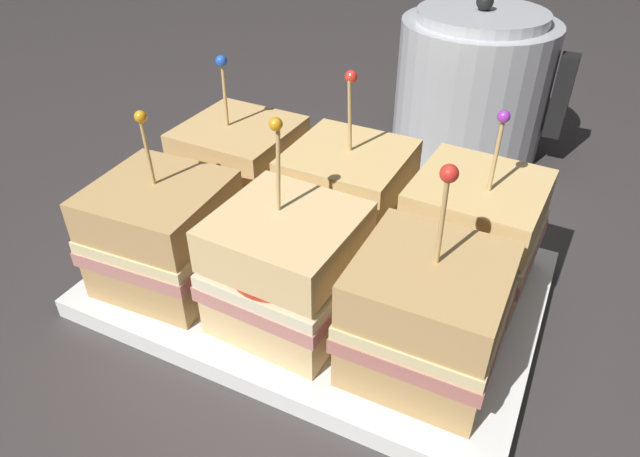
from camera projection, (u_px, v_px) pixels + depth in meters
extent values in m
plane|color=#383333|center=(320.00, 290.00, 0.53)|extent=(6.00, 6.00, 0.00)
cube|color=white|center=(320.00, 286.00, 0.53)|extent=(0.38, 0.26, 0.01)
cube|color=white|center=(320.00, 279.00, 0.52)|extent=(0.38, 0.26, 0.01)
cube|color=tan|center=(169.00, 261.00, 0.51)|extent=(0.11, 0.11, 0.04)
cube|color=tan|center=(165.00, 239.00, 0.49)|extent=(0.11, 0.11, 0.01)
cube|color=beige|center=(163.00, 228.00, 0.49)|extent=(0.11, 0.11, 0.01)
cube|color=tan|center=(158.00, 205.00, 0.47)|extent=(0.11, 0.11, 0.04)
cylinder|color=tan|center=(148.00, 156.00, 0.45)|extent=(0.00, 0.00, 0.07)
sphere|color=orange|center=(141.00, 117.00, 0.43)|extent=(0.01, 0.01, 0.01)
cube|color=#DBB77A|center=(290.00, 300.00, 0.47)|extent=(0.11, 0.11, 0.04)
cube|color=tan|center=(289.00, 277.00, 0.45)|extent=(0.11, 0.11, 0.01)
cube|color=beige|center=(288.00, 265.00, 0.44)|extent=(0.11, 0.11, 0.01)
cylinder|color=red|center=(276.00, 271.00, 0.43)|extent=(0.07, 0.07, 0.00)
cube|color=#E8C281|center=(287.00, 237.00, 0.43)|extent=(0.11, 0.11, 0.04)
cylinder|color=tan|center=(278.00, 173.00, 0.41)|extent=(0.00, 0.01, 0.08)
sphere|color=orange|center=(276.00, 124.00, 0.39)|extent=(0.01, 0.01, 0.01)
cube|color=tan|center=(422.00, 345.00, 0.43)|extent=(0.10, 0.10, 0.04)
cube|color=#B26B60|center=(425.00, 321.00, 0.41)|extent=(0.11, 0.11, 0.01)
cube|color=beige|center=(427.00, 309.00, 0.40)|extent=(0.11, 0.11, 0.01)
cube|color=tan|center=(431.00, 284.00, 0.39)|extent=(0.10, 0.10, 0.04)
cylinder|color=tan|center=(441.00, 226.00, 0.36)|extent=(0.00, 0.01, 0.08)
sphere|color=red|center=(449.00, 174.00, 0.34)|extent=(0.01, 0.01, 0.01)
cube|color=tan|center=(244.00, 198.00, 0.59)|extent=(0.11, 0.11, 0.04)
cube|color=tan|center=(242.00, 177.00, 0.58)|extent=(0.11, 0.11, 0.01)
cube|color=beige|center=(241.00, 167.00, 0.57)|extent=(0.11, 0.11, 0.01)
cylinder|color=red|center=(231.00, 169.00, 0.55)|extent=(0.07, 0.07, 0.00)
cube|color=tan|center=(239.00, 143.00, 0.56)|extent=(0.11, 0.11, 0.04)
cylinder|color=tan|center=(225.00, 98.00, 0.53)|extent=(0.00, 0.01, 0.07)
sphere|color=blue|center=(221.00, 61.00, 0.51)|extent=(0.01, 0.01, 0.01)
cube|color=tan|center=(345.00, 226.00, 0.55)|extent=(0.10, 0.10, 0.04)
cube|color=tan|center=(346.00, 205.00, 0.54)|extent=(0.11, 0.11, 0.01)
cube|color=beige|center=(346.00, 194.00, 0.53)|extent=(0.11, 0.11, 0.01)
cylinder|color=red|center=(338.00, 197.00, 0.51)|extent=(0.08, 0.08, 0.00)
cube|color=#E0B771|center=(347.00, 168.00, 0.51)|extent=(0.10, 0.10, 0.04)
cylinder|color=tan|center=(347.00, 119.00, 0.49)|extent=(0.00, 0.01, 0.08)
sphere|color=red|center=(348.00, 76.00, 0.46)|extent=(0.01, 0.01, 0.01)
cube|color=tan|center=(467.00, 261.00, 0.51)|extent=(0.11, 0.11, 0.04)
cube|color=tan|center=(471.00, 239.00, 0.49)|extent=(0.11, 0.11, 0.01)
cube|color=beige|center=(473.00, 228.00, 0.49)|extent=(0.11, 0.11, 0.01)
cylinder|color=red|center=(469.00, 232.00, 0.47)|extent=(0.06, 0.06, 0.00)
cube|color=#E0B771|center=(478.00, 201.00, 0.47)|extent=(0.11, 0.11, 0.04)
cylinder|color=tan|center=(495.00, 160.00, 0.43)|extent=(0.00, 0.01, 0.07)
sphere|color=purple|center=(504.00, 116.00, 0.41)|extent=(0.01, 0.01, 0.01)
cylinder|color=#B7BABF|center=(471.00, 88.00, 0.72)|extent=(0.19, 0.19, 0.16)
cylinder|color=#B7BABF|center=(483.00, 16.00, 0.67)|extent=(0.15, 0.15, 0.01)
sphere|color=black|center=(485.00, 1.00, 0.66)|extent=(0.02, 0.02, 0.02)
cube|color=black|center=(561.00, 96.00, 0.67)|extent=(0.02, 0.02, 0.10)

